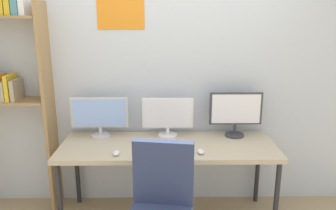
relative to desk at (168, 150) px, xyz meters
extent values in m
cube|color=silver|center=(0.00, 0.42, 0.61)|extent=(4.31, 0.10, 2.60)
cube|color=orange|center=(-0.43, 0.37, 1.26)|extent=(0.43, 0.01, 0.44)
cube|color=tan|center=(0.00, 0.00, 0.03)|extent=(1.91, 0.68, 0.04)
cylinder|color=#262628|center=(-0.90, -0.29, -0.34)|extent=(0.04, 0.04, 0.70)
cylinder|color=#262628|center=(0.90, -0.29, -0.34)|extent=(0.04, 0.04, 0.70)
cylinder|color=#262628|center=(-0.90, 0.29, -0.34)|extent=(0.04, 0.04, 0.70)
cylinder|color=#262628|center=(0.90, 0.29, -0.34)|extent=(0.04, 0.04, 0.70)
cube|color=#9E7A4C|center=(-1.10, 0.23, 0.30)|extent=(0.03, 0.28, 1.97)
cube|color=#9E7A4C|center=(-1.50, 0.23, 0.40)|extent=(0.76, 0.28, 0.02)
cube|color=orange|center=(-1.53, 0.23, 0.53)|extent=(0.05, 0.22, 0.23)
cube|color=tan|center=(-1.47, 0.23, 0.50)|extent=(0.04, 0.22, 0.18)
cube|color=gold|center=(-1.43, 0.22, 0.53)|extent=(0.03, 0.22, 0.24)
cube|color=tan|center=(-1.38, 0.23, 0.51)|extent=(0.04, 0.22, 0.19)
cube|color=white|center=(-1.42, 0.22, 1.28)|extent=(0.04, 0.22, 0.22)
cube|color=gold|center=(-1.39, 0.23, 1.28)|extent=(0.03, 0.22, 0.23)
cube|color=gold|center=(-1.34, 0.22, 1.27)|extent=(0.05, 0.22, 0.22)
cube|color=white|center=(-1.22, 0.24, 1.26)|extent=(0.05, 0.22, 0.19)
cube|color=navy|center=(-0.04, -0.57, 0.06)|extent=(0.45, 0.14, 0.48)
cylinder|color=silver|center=(-0.63, 0.21, 0.06)|extent=(0.18, 0.18, 0.02)
cylinder|color=silver|center=(-0.63, 0.21, 0.11)|extent=(0.03, 0.03, 0.07)
cube|color=silver|center=(-0.63, 0.21, 0.29)|extent=(0.53, 0.03, 0.28)
cube|color=#8CB2F2|center=(-0.63, 0.20, 0.29)|extent=(0.49, 0.01, 0.26)
cylinder|color=silver|center=(0.00, 0.21, 0.06)|extent=(0.18, 0.18, 0.02)
cylinder|color=silver|center=(0.00, 0.21, 0.11)|extent=(0.03, 0.03, 0.06)
cube|color=silver|center=(0.00, 0.21, 0.28)|extent=(0.48, 0.03, 0.29)
cube|color=white|center=(0.00, 0.20, 0.28)|extent=(0.44, 0.01, 0.26)
cylinder|color=#38383D|center=(0.63, 0.21, 0.06)|extent=(0.18, 0.18, 0.02)
cylinder|color=#38383D|center=(0.63, 0.21, 0.12)|extent=(0.03, 0.03, 0.10)
cube|color=#38383D|center=(0.63, 0.21, 0.33)|extent=(0.49, 0.03, 0.31)
cube|color=white|center=(0.63, 0.20, 0.33)|extent=(0.45, 0.01, 0.28)
cube|color=black|center=(0.00, -0.23, 0.06)|extent=(0.37, 0.13, 0.02)
ellipsoid|color=silver|center=(0.27, -0.20, 0.07)|extent=(0.06, 0.10, 0.03)
ellipsoid|color=silver|center=(-0.43, -0.22, 0.07)|extent=(0.06, 0.10, 0.03)
camera|label=1|loc=(-0.04, -2.78, 1.16)|focal=35.79mm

